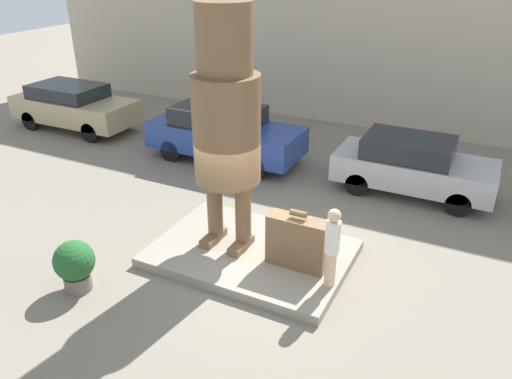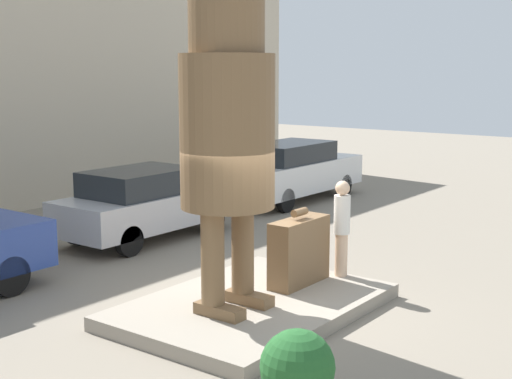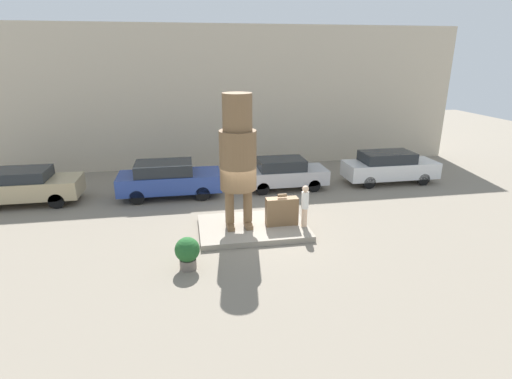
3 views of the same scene
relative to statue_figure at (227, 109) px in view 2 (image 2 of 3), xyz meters
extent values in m
plane|color=gray|center=(0.54, -0.03, -3.07)|extent=(60.00, 60.00, 0.00)
cube|color=gray|center=(0.54, -0.03, -2.97)|extent=(4.05, 2.83, 0.21)
cube|color=brown|center=(-0.34, -0.11, -2.78)|extent=(0.26, 0.76, 0.17)
cube|color=brown|center=(0.34, -0.11, -2.78)|extent=(0.26, 0.76, 0.17)
cylinder|color=brown|center=(-0.34, 0.00, -2.04)|extent=(0.33, 0.33, 1.32)
cylinder|color=brown|center=(0.34, 0.00, -2.04)|extent=(0.33, 0.33, 1.32)
cylinder|color=brown|center=(0.00, 0.00, -0.31)|extent=(1.32, 1.32, 2.13)
cylinder|color=brown|center=(0.00, 0.00, 1.39)|extent=(1.04, 1.04, 1.28)
cube|color=brown|center=(1.61, -0.15, -2.33)|extent=(1.21, 0.41, 1.06)
cylinder|color=brown|center=(1.61, -0.15, -1.69)|extent=(0.33, 0.12, 0.12)
cylinder|color=beige|center=(2.40, -0.46, -2.50)|extent=(0.21, 0.21, 0.72)
cylinder|color=white|center=(2.40, -0.46, -1.82)|extent=(0.27, 0.27, 0.64)
sphere|color=beige|center=(2.40, -0.46, -1.38)|extent=(0.24, 0.24, 0.24)
cylinder|color=black|center=(-1.17, 3.58, -2.74)|extent=(0.66, 0.18, 0.66)
cube|color=#B7B7BC|center=(2.94, 4.63, -2.42)|extent=(4.06, 1.72, 0.70)
cube|color=#1E2328|center=(2.74, 4.63, -1.81)|extent=(2.23, 1.55, 0.52)
cylinder|color=black|center=(4.20, 5.40, -2.77)|extent=(0.61, 0.18, 0.61)
cylinder|color=black|center=(4.20, 3.86, -2.77)|extent=(0.61, 0.18, 0.61)
cylinder|color=black|center=(1.68, 5.40, -2.77)|extent=(0.61, 0.18, 0.61)
cylinder|color=black|center=(1.68, 3.86, -2.77)|extent=(0.61, 0.18, 0.61)
cube|color=silver|center=(8.52, 4.63, -2.36)|extent=(4.75, 1.71, 0.80)
cube|color=#1E2328|center=(8.29, 4.63, -1.71)|extent=(2.61, 1.54, 0.52)
cylinder|color=black|center=(10.00, 5.40, -2.76)|extent=(0.62, 0.18, 0.62)
cylinder|color=black|center=(10.00, 3.86, -2.76)|extent=(0.62, 0.18, 0.62)
cylinder|color=black|center=(7.05, 5.40, -2.76)|extent=(0.62, 0.18, 0.62)
cylinder|color=black|center=(7.05, 3.86, -2.76)|extent=(0.62, 0.18, 0.62)
sphere|color=#235B28|center=(-1.94, -2.48, -2.42)|extent=(0.77, 0.77, 0.77)
camera|label=1|loc=(4.59, -7.92, 2.87)|focal=35.00mm
camera|label=2|loc=(-7.62, -6.22, 0.56)|focal=50.00mm
camera|label=3|loc=(-1.80, -13.68, 3.26)|focal=28.00mm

